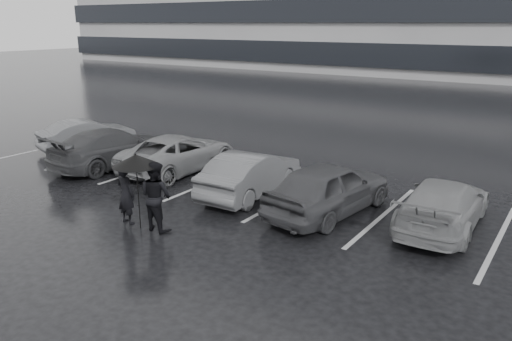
{
  "coord_description": "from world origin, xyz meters",
  "views": [
    {
      "loc": [
        7.5,
        -9.59,
        4.9
      ],
      "look_at": [
        0.34,
        1.0,
        1.1
      ],
      "focal_mm": 35.0,
      "sensor_mm": 36.0,
      "label": 1
    }
  ],
  "objects_px": {
    "car_west_d": "(88,135)",
    "car_east": "(443,204)",
    "car_west_a": "(251,173)",
    "pedestrian_right": "(156,196)",
    "pedestrian_left": "(126,194)",
    "car_west_c": "(113,147)",
    "car_west_b": "(178,153)",
    "car_main": "(329,188)"
  },
  "relations": [
    {
      "from": "car_west_b",
      "to": "car_west_d",
      "type": "distance_m",
      "value": 4.95
    },
    {
      "from": "car_main",
      "to": "pedestrian_right",
      "type": "height_order",
      "value": "pedestrian_right"
    },
    {
      "from": "car_east",
      "to": "pedestrian_right",
      "type": "distance_m",
      "value": 7.06
    },
    {
      "from": "pedestrian_left",
      "to": "pedestrian_right",
      "type": "distance_m",
      "value": 0.93
    },
    {
      "from": "car_west_c",
      "to": "car_west_d",
      "type": "distance_m",
      "value": 2.83
    },
    {
      "from": "car_west_d",
      "to": "pedestrian_left",
      "type": "distance_m",
      "value": 8.34
    },
    {
      "from": "car_west_a",
      "to": "car_west_b",
      "type": "xyz_separation_m",
      "value": [
        -3.49,
        0.69,
        -0.02
      ]
    },
    {
      "from": "car_west_c",
      "to": "pedestrian_right",
      "type": "xyz_separation_m",
      "value": [
        5.36,
        -3.25,
        0.2
      ]
    },
    {
      "from": "car_west_d",
      "to": "pedestrian_right",
      "type": "xyz_separation_m",
      "value": [
        8.02,
        -4.24,
        0.25
      ]
    },
    {
      "from": "car_west_d",
      "to": "car_west_c",
      "type": "bearing_deg",
      "value": 176.13
    },
    {
      "from": "car_west_a",
      "to": "pedestrian_right",
      "type": "bearing_deg",
      "value": 79.23
    },
    {
      "from": "car_main",
      "to": "car_west_d",
      "type": "bearing_deg",
      "value": 3.18
    },
    {
      "from": "car_main",
      "to": "car_west_c",
      "type": "relative_size",
      "value": 0.91
    },
    {
      "from": "car_main",
      "to": "car_west_c",
      "type": "height_order",
      "value": "car_main"
    },
    {
      "from": "car_east",
      "to": "car_west_c",
      "type": "bearing_deg",
      "value": 2.21
    },
    {
      "from": "car_west_d",
      "to": "pedestrian_right",
      "type": "height_order",
      "value": "pedestrian_right"
    },
    {
      "from": "car_main",
      "to": "car_west_b",
      "type": "xyz_separation_m",
      "value": [
        -6.07,
        0.78,
        -0.09
      ]
    },
    {
      "from": "car_west_b",
      "to": "car_west_a",
      "type": "bearing_deg",
      "value": 167.85
    },
    {
      "from": "car_west_d",
      "to": "car_main",
      "type": "bearing_deg",
      "value": -168.24
    },
    {
      "from": "car_west_a",
      "to": "car_west_b",
      "type": "distance_m",
      "value": 3.56
    },
    {
      "from": "car_west_d",
      "to": "car_east",
      "type": "xyz_separation_m",
      "value": [
        13.78,
        -0.17,
        -0.01
      ]
    },
    {
      "from": "car_main",
      "to": "car_west_a",
      "type": "xyz_separation_m",
      "value": [
        -2.58,
        0.09,
        -0.06
      ]
    },
    {
      "from": "car_west_c",
      "to": "car_west_d",
      "type": "height_order",
      "value": "car_west_c"
    },
    {
      "from": "car_west_a",
      "to": "pedestrian_left",
      "type": "xyz_separation_m",
      "value": [
        -1.35,
        -3.56,
        0.12
      ]
    },
    {
      "from": "car_west_a",
      "to": "car_east",
      "type": "xyz_separation_m",
      "value": [
        5.33,
        0.65,
        -0.04
      ]
    },
    {
      "from": "car_west_a",
      "to": "pedestrian_right",
      "type": "height_order",
      "value": "pedestrian_right"
    },
    {
      "from": "car_west_d",
      "to": "pedestrian_left",
      "type": "xyz_separation_m",
      "value": [
        7.1,
        -4.37,
        0.15
      ]
    },
    {
      "from": "car_east",
      "to": "pedestrian_left",
      "type": "height_order",
      "value": "pedestrian_left"
    },
    {
      "from": "car_west_a",
      "to": "car_west_c",
      "type": "relative_size",
      "value": 0.85
    },
    {
      "from": "car_west_a",
      "to": "car_west_d",
      "type": "height_order",
      "value": "car_west_a"
    },
    {
      "from": "pedestrian_right",
      "to": "car_west_b",
      "type": "bearing_deg",
      "value": -50.18
    },
    {
      "from": "car_west_c",
      "to": "car_east",
      "type": "xyz_separation_m",
      "value": [
        11.12,
        0.81,
        -0.06
      ]
    },
    {
      "from": "car_main",
      "to": "car_east",
      "type": "xyz_separation_m",
      "value": [
        2.76,
        0.74,
        -0.11
      ]
    },
    {
      "from": "car_west_b",
      "to": "pedestrian_right",
      "type": "relative_size",
      "value": 2.6
    },
    {
      "from": "car_west_b",
      "to": "car_west_c",
      "type": "distance_m",
      "value": 2.45
    },
    {
      "from": "pedestrian_left",
      "to": "car_west_a",
      "type": "bearing_deg",
      "value": -106.09
    },
    {
      "from": "pedestrian_left",
      "to": "car_west_c",
      "type": "bearing_deg",
      "value": -32.67
    },
    {
      "from": "car_west_c",
      "to": "pedestrian_left",
      "type": "bearing_deg",
      "value": 146.62
    },
    {
      "from": "car_east",
      "to": "pedestrian_right",
      "type": "relative_size",
      "value": 2.42
    },
    {
      "from": "car_west_d",
      "to": "pedestrian_left",
      "type": "height_order",
      "value": "pedestrian_left"
    },
    {
      "from": "car_west_b",
      "to": "car_west_d",
      "type": "bearing_deg",
      "value": -2.48
    },
    {
      "from": "car_west_b",
      "to": "pedestrian_left",
      "type": "distance_m",
      "value": 4.76
    }
  ]
}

